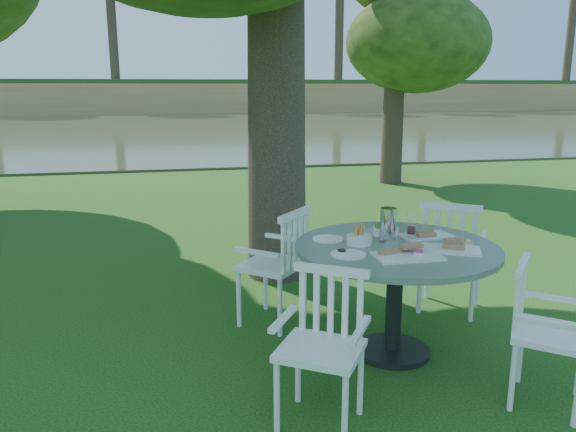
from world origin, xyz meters
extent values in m
plane|color=#12390C|center=(0.00, 0.00, 0.00)|extent=(140.00, 140.00, 0.00)
cylinder|color=black|center=(0.57, -0.89, 0.02)|extent=(0.56, 0.56, 0.04)
cylinder|color=black|center=(0.57, -0.89, 0.42)|extent=(0.12, 0.12, 0.77)
cylinder|color=slate|center=(0.57, -0.89, 0.83)|extent=(1.48, 1.48, 0.04)
cylinder|color=white|center=(1.70, -0.15, 0.25)|extent=(0.04, 0.04, 0.50)
cylinder|color=white|center=(1.34, 0.11, 0.25)|extent=(0.04, 0.04, 0.50)
cylinder|color=white|center=(1.46, -0.47, 0.25)|extent=(0.04, 0.04, 0.50)
cylinder|color=white|center=(1.10, -0.21, 0.25)|extent=(0.04, 0.04, 0.50)
cube|color=white|center=(1.40, -0.18, 0.52)|extent=(0.69, 0.68, 0.04)
cube|color=white|center=(1.27, -0.36, 0.76)|extent=(0.44, 0.34, 0.51)
cylinder|color=white|center=(-0.21, 0.17, 0.25)|extent=(0.04, 0.04, 0.49)
cylinder|color=white|center=(-0.50, -0.16, 0.25)|extent=(0.04, 0.04, 0.49)
cylinder|color=white|center=(0.08, -0.08, 0.25)|extent=(0.04, 0.04, 0.49)
cylinder|color=white|center=(-0.20, -0.41, 0.25)|extent=(0.04, 0.04, 0.49)
cube|color=white|center=(-0.21, -0.12, 0.51)|extent=(0.67, 0.68, 0.04)
cube|color=white|center=(-0.04, -0.26, 0.74)|extent=(0.36, 0.41, 0.50)
cylinder|color=white|center=(-0.48, -1.69, 0.23)|extent=(0.04, 0.04, 0.45)
cylinder|color=white|center=(-0.14, -1.91, 0.23)|extent=(0.04, 0.04, 0.45)
cylinder|color=white|center=(-0.28, -1.39, 0.23)|extent=(0.04, 0.04, 0.45)
cylinder|color=white|center=(0.06, -1.60, 0.23)|extent=(0.04, 0.04, 0.45)
cube|color=white|center=(-0.21, -1.65, 0.47)|extent=(0.62, 0.61, 0.04)
cube|color=white|center=(-0.10, -1.48, 0.69)|extent=(0.41, 0.29, 0.46)
cylinder|color=white|center=(0.99, -1.77, 0.22)|extent=(0.04, 0.04, 0.45)
cylinder|color=white|center=(1.25, -1.47, 0.22)|extent=(0.04, 0.04, 0.45)
cube|color=white|center=(1.25, -1.73, 0.47)|extent=(0.62, 0.62, 0.04)
cube|color=white|center=(1.10, -1.60, 0.68)|extent=(0.33, 0.37, 0.46)
cube|color=white|center=(0.53, -1.17, 0.86)|extent=(0.45, 0.27, 0.02)
cube|color=white|center=(0.89, -1.09, 0.86)|extent=(0.47, 0.39, 0.02)
cube|color=white|center=(0.89, -0.71, 0.86)|extent=(0.41, 0.25, 0.02)
cylinder|color=white|center=(0.15, -1.04, 0.85)|extent=(0.24, 0.24, 0.01)
cylinder|color=white|center=(0.13, -0.64, 0.85)|extent=(0.23, 0.23, 0.01)
cylinder|color=white|center=(0.31, -0.80, 0.88)|extent=(0.18, 0.18, 0.07)
cylinder|color=white|center=(0.60, -0.60, 0.88)|extent=(0.20, 0.20, 0.07)
cylinder|color=silver|center=(0.57, -0.71, 0.97)|extent=(0.12, 0.12, 0.24)
cylinder|color=white|center=(0.74, -0.77, 0.95)|extent=(0.08, 0.08, 0.21)
cylinder|color=white|center=(0.51, -0.78, 0.90)|extent=(0.06, 0.06, 0.10)
cylinder|color=white|center=(0.37, -0.84, 0.91)|extent=(0.07, 0.07, 0.12)
cylinder|color=white|center=(0.61, -1.17, 0.86)|extent=(0.07, 0.07, 0.03)
cylinder|color=white|center=(1.04, -1.05, 0.86)|extent=(0.07, 0.07, 0.03)
cylinder|color=white|center=(1.05, -1.01, 0.86)|extent=(0.08, 0.08, 0.03)
cylinder|color=white|center=(0.11, -1.04, 0.86)|extent=(0.07, 0.07, 0.03)
ellipsoid|color=#223B12|center=(3.56, 6.41, 2.84)|extent=(3.03, 3.03, 2.12)
cube|color=#373D24|center=(0.00, 23.00, 0.00)|extent=(100.00, 28.00, 0.12)
cube|color=#AA844F|center=(0.00, 38.50, 1.10)|extent=(100.00, 3.00, 2.20)
cube|color=#12390C|center=(0.00, 46.00, 2.35)|extent=(100.00, 18.00, 0.30)
cylinder|color=black|center=(14.00, 40.50, 8.70)|extent=(0.70, 0.70, 13.00)
cylinder|color=black|center=(23.00, 40.50, 8.70)|extent=(0.70, 0.70, 13.00)
cylinder|color=black|center=(32.00, 40.50, 8.70)|extent=(0.70, 0.70, 13.00)
camera|label=1|loc=(-1.03, -4.54, 1.97)|focal=35.00mm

